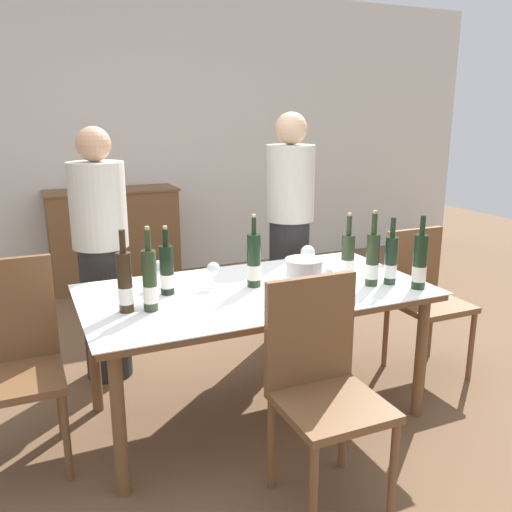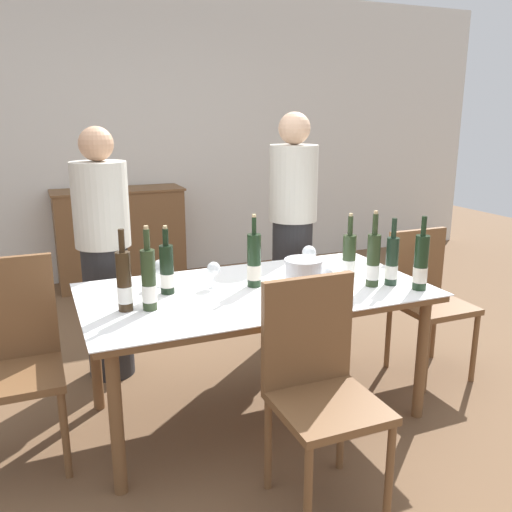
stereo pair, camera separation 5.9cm
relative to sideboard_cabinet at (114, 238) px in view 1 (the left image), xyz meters
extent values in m
plane|color=brown|center=(0.29, -2.69, -0.47)|extent=(12.00, 12.00, 0.00)
cube|color=silver|center=(0.29, 0.29, 0.93)|extent=(8.00, 0.10, 2.80)
cube|color=brown|center=(0.00, 0.00, -0.01)|extent=(1.18, 0.44, 0.91)
cube|color=brown|center=(0.00, 0.00, 0.45)|extent=(1.21, 0.46, 0.02)
cylinder|color=brown|center=(-0.51, -3.07, -0.12)|extent=(0.06, 0.06, 0.68)
cylinder|color=brown|center=(1.10, -3.07, -0.12)|extent=(0.06, 0.06, 0.68)
cylinder|color=brown|center=(-0.51, -2.31, -0.12)|extent=(0.06, 0.06, 0.68)
cylinder|color=brown|center=(1.10, -2.31, -0.12)|extent=(0.06, 0.06, 0.68)
cube|color=brown|center=(0.29, -2.69, 0.24)|extent=(1.77, 0.92, 0.04)
cube|color=white|center=(0.29, -2.69, 0.26)|extent=(1.80, 0.95, 0.01)
cylinder|color=silver|center=(0.44, -2.94, 0.36)|extent=(0.18, 0.18, 0.21)
cylinder|color=silver|center=(0.44, -2.94, 0.46)|extent=(0.19, 0.19, 0.01)
cylinder|color=#28381E|center=(0.85, -2.70, 0.38)|extent=(0.07, 0.07, 0.24)
cylinder|color=white|center=(0.85, -2.70, 0.33)|extent=(0.08, 0.08, 0.07)
cylinder|color=#28381E|center=(0.85, -2.70, 0.56)|extent=(0.03, 0.03, 0.11)
cylinder|color=tan|center=(0.85, -2.70, 0.62)|extent=(0.02, 0.02, 0.02)
cylinder|color=black|center=(1.08, -3.03, 0.40)|extent=(0.07, 0.07, 0.29)
cylinder|color=silver|center=(1.08, -3.03, 0.34)|extent=(0.07, 0.07, 0.08)
cylinder|color=black|center=(1.08, -3.03, 0.60)|extent=(0.03, 0.03, 0.10)
cylinder|color=#28381E|center=(-0.29, -2.78, 0.40)|extent=(0.07, 0.07, 0.29)
cylinder|color=white|center=(-0.29, -2.78, 0.34)|extent=(0.07, 0.07, 0.08)
cylinder|color=#28381E|center=(-0.29, -2.78, 0.60)|extent=(0.03, 0.03, 0.10)
cylinder|color=tan|center=(-0.29, -2.78, 0.65)|extent=(0.02, 0.02, 0.02)
cylinder|color=#1E3323|center=(0.99, -2.90, 0.39)|extent=(0.07, 0.07, 0.26)
cylinder|color=white|center=(0.99, -2.90, 0.33)|extent=(0.07, 0.07, 0.07)
cylinder|color=#1E3323|center=(0.99, -2.90, 0.57)|extent=(0.03, 0.03, 0.11)
cylinder|color=#28381E|center=(0.89, -2.88, 0.40)|extent=(0.07, 0.07, 0.28)
cylinder|color=white|center=(0.89, -2.88, 0.34)|extent=(0.07, 0.07, 0.08)
cylinder|color=#28381E|center=(0.89, -2.88, 0.60)|extent=(0.03, 0.03, 0.11)
cylinder|color=tan|center=(0.89, -2.88, 0.66)|extent=(0.02, 0.02, 0.02)
cylinder|color=#332314|center=(-0.39, -2.75, 0.40)|extent=(0.07, 0.07, 0.28)
cylinder|color=white|center=(-0.39, -2.75, 0.34)|extent=(0.07, 0.07, 0.08)
cylinder|color=#332314|center=(-0.39, -2.75, 0.60)|extent=(0.03, 0.03, 0.11)
cylinder|color=black|center=(0.30, -2.64, 0.40)|extent=(0.07, 0.07, 0.28)
cylinder|color=silver|center=(0.30, -2.64, 0.34)|extent=(0.08, 0.08, 0.08)
cylinder|color=black|center=(0.30, -2.64, 0.59)|extent=(0.02, 0.02, 0.09)
cylinder|color=tan|center=(0.30, -2.64, 0.64)|extent=(0.02, 0.02, 0.02)
cylinder|color=black|center=(-0.15, -2.58, 0.39)|extent=(0.07, 0.07, 0.25)
cylinder|color=white|center=(-0.15, -2.58, 0.33)|extent=(0.07, 0.07, 0.07)
cylinder|color=black|center=(-0.15, -2.58, 0.56)|extent=(0.03, 0.03, 0.09)
cylinder|color=tan|center=(-0.15, -2.58, 0.61)|extent=(0.02, 0.02, 0.02)
cylinder|color=white|center=(0.51, -3.07, 0.26)|extent=(0.07, 0.07, 0.00)
cylinder|color=white|center=(0.51, -3.07, 0.31)|extent=(0.01, 0.01, 0.08)
sphere|color=white|center=(0.51, -3.07, 0.37)|extent=(0.08, 0.08, 0.08)
cylinder|color=white|center=(0.71, -2.50, 0.26)|extent=(0.07, 0.07, 0.00)
cylinder|color=white|center=(0.71, -2.50, 0.30)|extent=(0.01, 0.01, 0.08)
sphere|color=white|center=(0.71, -2.50, 0.37)|extent=(0.08, 0.08, 0.08)
cylinder|color=white|center=(0.59, -2.89, 0.26)|extent=(0.07, 0.07, 0.00)
cylinder|color=white|center=(0.59, -2.89, 0.30)|extent=(0.01, 0.01, 0.07)
sphere|color=white|center=(0.59, -2.89, 0.37)|extent=(0.08, 0.08, 0.08)
cylinder|color=white|center=(0.59, -2.74, 0.26)|extent=(0.07, 0.07, 0.00)
cylinder|color=white|center=(0.59, -2.74, 0.30)|extent=(0.01, 0.01, 0.08)
sphere|color=white|center=(0.59, -2.74, 0.37)|extent=(0.07, 0.07, 0.07)
cylinder|color=white|center=(0.10, -2.57, 0.26)|extent=(0.08, 0.08, 0.00)
cylinder|color=white|center=(0.10, -2.57, 0.30)|extent=(0.01, 0.01, 0.07)
sphere|color=white|center=(0.10, -2.57, 0.36)|extent=(0.07, 0.07, 0.07)
cylinder|color=white|center=(-0.16, -2.46, 0.26)|extent=(0.06, 0.06, 0.00)
cylinder|color=white|center=(-0.16, -2.46, 0.30)|extent=(0.01, 0.01, 0.07)
sphere|color=white|center=(-0.16, -2.46, 0.37)|extent=(0.09, 0.09, 0.09)
cylinder|color=brown|center=(0.10, -3.67, -0.24)|extent=(0.03, 0.03, 0.44)
cylinder|color=brown|center=(0.47, -3.67, -0.24)|extent=(0.03, 0.03, 0.44)
cylinder|color=brown|center=(0.10, -3.30, -0.24)|extent=(0.03, 0.03, 0.44)
cylinder|color=brown|center=(0.47, -3.30, -0.24)|extent=(0.03, 0.03, 0.44)
cube|color=brown|center=(0.28, -3.48, 0.00)|extent=(0.42, 0.42, 0.04)
cube|color=brown|center=(0.28, -3.29, 0.26)|extent=(0.42, 0.04, 0.48)
cylinder|color=brown|center=(1.30, -2.88, -0.24)|extent=(0.03, 0.03, 0.44)
cylinder|color=brown|center=(1.67, -2.88, -0.24)|extent=(0.03, 0.03, 0.44)
cylinder|color=brown|center=(1.30, -2.51, -0.24)|extent=(0.03, 0.03, 0.44)
cylinder|color=brown|center=(1.67, -2.51, -0.24)|extent=(0.03, 0.03, 0.44)
cube|color=brown|center=(1.49, -2.69, 0.00)|extent=(0.42, 0.42, 0.04)
cube|color=brown|center=(1.49, -2.50, 0.23)|extent=(0.42, 0.04, 0.43)
cylinder|color=brown|center=(-0.72, -2.88, -0.25)|extent=(0.03, 0.03, 0.43)
cylinder|color=brown|center=(-0.72, -2.51, -0.25)|extent=(0.03, 0.03, 0.43)
cube|color=brown|center=(-0.90, -2.69, -0.01)|extent=(0.42, 0.42, 0.04)
cube|color=brown|center=(-0.90, -2.50, 0.26)|extent=(0.42, 0.04, 0.50)
cylinder|color=#262628|center=(-0.38, -1.90, -0.04)|extent=(0.28, 0.28, 0.84)
cylinder|color=beige|center=(-0.38, -1.90, 0.63)|extent=(0.33, 0.33, 0.51)
sphere|color=tan|center=(-0.38, -1.90, 0.98)|extent=(0.20, 0.20, 0.20)
cylinder|color=#262628|center=(0.90, -1.89, -0.01)|extent=(0.28, 0.28, 0.90)
cylinder|color=beige|center=(0.90, -1.89, 0.69)|extent=(0.33, 0.33, 0.51)
sphere|color=#DBAD89|center=(0.90, -1.89, 1.06)|extent=(0.22, 0.22, 0.22)
camera|label=1|loc=(-0.81, -5.17, 1.16)|focal=38.00mm
camera|label=2|loc=(-0.75, -5.20, 1.16)|focal=38.00mm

